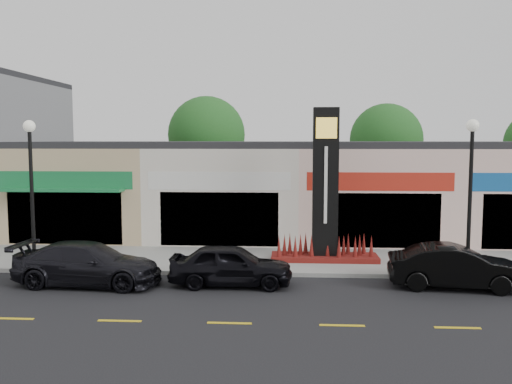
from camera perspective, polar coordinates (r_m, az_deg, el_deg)
ground at (r=17.79m, az=-1.74°, el=-10.47°), size 120.00×120.00×0.00m
sidewalk at (r=21.98m, az=-0.70°, el=-7.16°), size 52.00×4.30×0.15m
curb at (r=19.79m, az=-1.18°, el=-8.59°), size 52.00×0.20×0.15m
shop_beige at (r=30.32m, az=-15.93°, el=0.58°), size 7.00×10.85×4.80m
shop_cream at (r=28.78m, az=-2.65°, el=0.53°), size 7.00×10.01×4.80m
shop_pink_w at (r=28.88m, az=11.29°, el=0.45°), size 7.00×10.01×4.80m
shop_pink_e at (r=30.63m, az=24.38°, el=0.35°), size 7.00×10.01×4.80m
tree_rear_west at (r=36.95m, az=-5.22°, el=6.01°), size 5.20×5.20×7.83m
tree_rear_mid at (r=37.09m, az=13.52°, el=5.35°), size 4.80×4.80×7.29m
lamp_west_near at (r=21.79m, az=-22.58°, el=1.35°), size 0.44×0.44×5.47m
lamp_east_near at (r=20.61m, az=21.66°, el=1.17°), size 0.44×0.44×5.47m
pylon_sign at (r=21.44m, az=7.29°, el=-1.56°), size 4.20×1.30×6.00m
car_dark_sedan at (r=19.32m, az=-17.28°, el=-7.23°), size 2.29×5.08×1.44m
car_black_sedan at (r=18.40m, az=-2.65°, el=-7.68°), size 1.67×4.13×1.40m
car_black_conv at (r=19.20m, az=20.30°, el=-7.42°), size 1.98×4.49×1.43m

